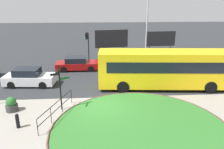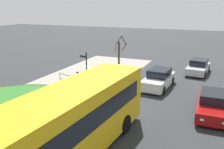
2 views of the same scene
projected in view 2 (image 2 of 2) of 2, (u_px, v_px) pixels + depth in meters
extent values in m
plane|color=#282B2D|center=(69.00, 105.00, 16.63)|extent=(120.00, 120.00, 0.00)
cube|color=gray|center=(43.00, 100.00, 17.45)|extent=(32.00, 7.66, 0.02)
cylinder|color=#2D6B28|center=(10.00, 110.00, 15.70)|extent=(10.29, 10.29, 0.10)
torus|color=brown|center=(10.00, 110.00, 15.70)|extent=(10.60, 10.60, 0.11)
cylinder|color=black|center=(87.00, 74.00, 18.59)|extent=(0.09, 0.09, 3.09)
sphere|color=black|center=(86.00, 53.00, 18.16)|extent=(0.10, 0.10, 0.10)
cube|color=black|center=(83.00, 56.00, 18.42)|extent=(0.14, 0.56, 0.15)
cube|color=black|center=(87.00, 59.00, 18.60)|extent=(0.49, 0.26, 0.15)
cube|color=#195128|center=(87.00, 66.00, 18.05)|extent=(0.58, 0.36, 0.15)
cylinder|color=black|center=(78.00, 77.00, 21.68)|extent=(0.21, 0.21, 0.80)
sphere|color=black|center=(78.00, 73.00, 21.56)|extent=(0.20, 0.20, 0.20)
cube|color=black|center=(76.00, 78.00, 19.25)|extent=(1.44, 3.99, 0.03)
cube|color=black|center=(76.00, 84.00, 19.38)|extent=(1.44, 3.99, 0.03)
cylinder|color=black|center=(94.00, 90.00, 18.01)|extent=(0.04, 0.04, 1.04)
cylinder|color=black|center=(82.00, 86.00, 18.93)|extent=(0.04, 0.04, 1.04)
cylinder|color=black|center=(70.00, 82.00, 19.85)|extent=(0.04, 0.04, 1.04)
cylinder|color=black|center=(60.00, 79.00, 20.77)|extent=(0.04, 0.04, 1.04)
cube|color=yellow|center=(65.00, 126.00, 10.07)|extent=(11.11, 3.25, 2.90)
cube|color=black|center=(42.00, 112.00, 10.50)|extent=(9.62, 0.76, 0.88)
cube|color=black|center=(90.00, 124.00, 9.41)|extent=(9.62, 0.76, 0.88)
cube|color=black|center=(122.00, 86.00, 14.71)|extent=(0.17, 1.97, 1.10)
cube|color=black|center=(122.00, 68.00, 14.42)|extent=(0.12, 1.32, 0.28)
cylinder|color=black|center=(89.00, 116.00, 13.88)|extent=(1.02, 0.38, 1.00)
cylinder|color=black|center=(125.00, 124.00, 12.90)|extent=(1.02, 0.38, 1.00)
cube|color=#B7B7BC|center=(198.00, 69.00, 24.33)|extent=(4.26, 2.11, 0.65)
cube|color=black|center=(199.00, 62.00, 24.30)|extent=(2.05, 1.69, 0.58)
cube|color=#EAEACC|center=(200.00, 74.00, 22.33)|extent=(0.04, 0.20, 0.12)
cube|color=#EAEACC|center=(188.00, 72.00, 22.81)|extent=(0.04, 0.20, 0.12)
cylinder|color=black|center=(204.00, 74.00, 22.94)|extent=(0.66, 0.28, 0.64)
cylinder|color=black|center=(187.00, 72.00, 23.66)|extent=(0.66, 0.28, 0.64)
cylinder|color=black|center=(208.00, 69.00, 25.09)|extent=(0.66, 0.28, 0.64)
cylinder|color=black|center=(192.00, 67.00, 25.81)|extent=(0.66, 0.28, 0.64)
cube|color=silver|center=(158.00, 81.00, 20.08)|extent=(4.43, 2.06, 0.77)
cube|color=black|center=(159.00, 73.00, 20.04)|extent=(2.23, 1.68, 0.61)
cube|color=#EAEACC|center=(156.00, 89.00, 17.99)|extent=(0.04, 0.20, 0.12)
cube|color=#EAEACC|center=(143.00, 87.00, 18.45)|extent=(0.04, 0.20, 0.12)
cylinder|color=black|center=(163.00, 90.00, 18.65)|extent=(0.66, 0.27, 0.64)
cylinder|color=black|center=(144.00, 87.00, 19.35)|extent=(0.66, 0.27, 0.64)
cylinder|color=black|center=(172.00, 81.00, 20.93)|extent=(0.66, 0.27, 0.64)
cylinder|color=black|center=(154.00, 78.00, 21.63)|extent=(0.66, 0.27, 0.64)
cube|color=maroon|center=(213.00, 107.00, 15.09)|extent=(4.52, 1.89, 0.67)
cube|color=black|center=(215.00, 96.00, 15.08)|extent=(2.16, 1.64, 0.55)
cube|color=#EAEACC|center=(224.00, 123.00, 12.86)|extent=(0.02, 0.20, 0.12)
cube|color=#EAEACC|center=(202.00, 120.00, 13.27)|extent=(0.02, 0.20, 0.12)
cylinder|color=black|center=(197.00, 116.00, 14.21)|extent=(0.64, 0.23, 0.64)
cylinder|color=black|center=(200.00, 100.00, 16.69)|extent=(0.64, 0.23, 0.64)
cylinder|color=#383838|center=(105.00, 79.00, 21.89)|extent=(0.79, 0.79, 0.46)
sphere|color=#286028|center=(105.00, 74.00, 21.76)|extent=(0.68, 0.68, 0.68)
cylinder|color=#423323|center=(119.00, 56.00, 24.93)|extent=(0.21, 0.21, 3.08)
cylinder|color=#423323|center=(119.00, 40.00, 24.76)|extent=(0.34, 0.61, 0.86)
cylinder|color=#423323|center=(124.00, 40.00, 24.29)|extent=(1.09, 0.10, 1.00)
cylinder|color=#423323|center=(124.00, 47.00, 24.86)|extent=(0.97, 0.89, 0.97)
cylinder|color=#423323|center=(115.00, 49.00, 24.77)|extent=(0.80, 0.32, 0.59)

